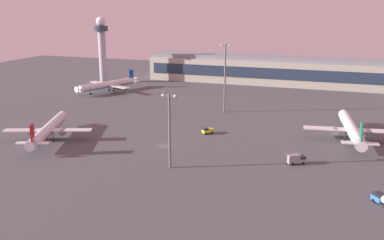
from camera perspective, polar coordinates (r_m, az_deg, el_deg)
ground_plane at (r=149.59m, az=-3.68°, el=-3.38°), size 416.00×416.00×0.00m
terminal_building at (r=268.94m, az=9.37°, el=6.42°), size 140.40×22.40×16.40m
control_tower at (r=271.73m, az=-11.53°, el=9.46°), size 8.00×8.00×38.97m
airplane_taxiway_distant at (r=162.90m, az=-18.07°, el=-1.17°), size 29.96×38.03×10.12m
airplane_terminal_side at (r=164.26m, az=19.88°, el=-1.10°), size 32.89×42.11×10.81m
airplane_far_stand at (r=244.26m, az=-10.73°, el=4.50°), size 29.63×37.52×10.17m
maintenance_van at (r=163.07m, az=2.01°, el=-1.37°), size 4.18×4.42×2.25m
fuel_truck at (r=116.70m, az=23.43°, el=-9.35°), size 5.62×6.20×2.35m
catering_truck at (r=136.38m, az=13.24°, el=-4.90°), size 6.04×4.99×3.05m
apron_light_east at (r=192.55m, az=4.27°, el=5.89°), size 4.80×0.90×29.87m
apron_light_west at (r=126.45m, az=-2.92°, el=-0.71°), size 4.80×0.90×22.16m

